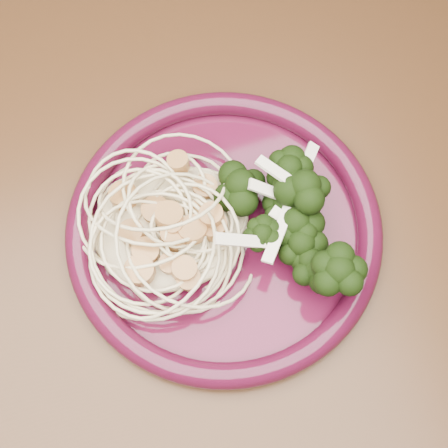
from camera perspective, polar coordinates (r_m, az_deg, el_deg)
name	(u,v)px	position (r m, az deg, el deg)	size (l,w,h in m)	color
dining_table	(175,317)	(0.62, -4.54, -8.46)	(1.20, 0.80, 0.75)	#472814
dinner_plate	(224,229)	(0.53, 0.00, -0.42)	(0.35, 0.35, 0.02)	#440C22
spaghetti_pile	(170,222)	(0.52, -4.92, 0.15)	(0.13, 0.12, 0.03)	beige
scallop_cluster	(167,206)	(0.49, -5.23, 1.67)	(0.11, 0.11, 0.04)	tan
broccoli_pile	(291,221)	(0.51, 6.12, 0.30)	(0.09, 0.14, 0.05)	black
onion_garnish	(295,205)	(0.48, 6.48, 1.70)	(0.06, 0.09, 0.05)	white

